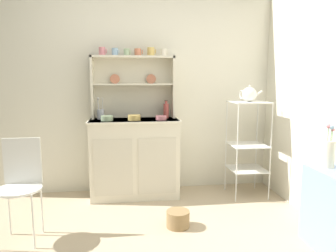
{
  "coord_description": "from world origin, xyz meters",
  "views": [
    {
      "loc": [
        -0.15,
        -2.16,
        1.34
      ],
      "look_at": [
        0.29,
        1.12,
        0.84
      ],
      "focal_mm": 33.78,
      "sensor_mm": 36.0,
      "label": 1
    }
  ],
  "objects_px": {
    "flower_vase": "(328,152)",
    "wire_chair": "(21,179)",
    "hutch_cabinet": "(135,157)",
    "cup_rose_0": "(102,51)",
    "jam_bottle": "(166,110)",
    "porcelain_teapot": "(249,94)",
    "side_shelf_blue": "(334,211)",
    "floor_basket": "(178,219)",
    "bowl_mixing_large": "(107,118)",
    "utensil_jar": "(101,114)",
    "hutch_shelf_unit": "(133,82)",
    "bakers_rack": "(248,138)"
  },
  "relations": [
    {
      "from": "flower_vase",
      "to": "wire_chair",
      "type": "bearing_deg",
      "value": 170.61
    },
    {
      "from": "hutch_cabinet",
      "to": "cup_rose_0",
      "type": "height_order",
      "value": "cup_rose_0"
    },
    {
      "from": "wire_chair",
      "to": "jam_bottle",
      "type": "bearing_deg",
      "value": 49.08
    },
    {
      "from": "flower_vase",
      "to": "porcelain_teapot",
      "type": "bearing_deg",
      "value": 100.83
    },
    {
      "from": "side_shelf_blue",
      "to": "porcelain_teapot",
      "type": "height_order",
      "value": "porcelain_teapot"
    },
    {
      "from": "floor_basket",
      "to": "porcelain_teapot",
      "type": "bearing_deg",
      "value": 37.24
    },
    {
      "from": "bowl_mixing_large",
      "to": "utensil_jar",
      "type": "height_order",
      "value": "utensil_jar"
    },
    {
      "from": "utensil_jar",
      "to": "porcelain_teapot",
      "type": "height_order",
      "value": "porcelain_teapot"
    },
    {
      "from": "cup_rose_0",
      "to": "utensil_jar",
      "type": "xyz_separation_m",
      "value": [
        -0.04,
        -0.04,
        -0.69
      ]
    },
    {
      "from": "wire_chair",
      "to": "utensil_jar",
      "type": "height_order",
      "value": "utensil_jar"
    },
    {
      "from": "wire_chair",
      "to": "bowl_mixing_large",
      "type": "distance_m",
      "value": 1.12
    },
    {
      "from": "hutch_shelf_unit",
      "to": "wire_chair",
      "type": "relative_size",
      "value": 1.11
    },
    {
      "from": "side_shelf_blue",
      "to": "floor_basket",
      "type": "xyz_separation_m",
      "value": [
        -1.14,
        0.55,
        -0.24
      ]
    },
    {
      "from": "jam_bottle",
      "to": "utensil_jar",
      "type": "xyz_separation_m",
      "value": [
        -0.75,
        -0.01,
        -0.03
      ]
    },
    {
      "from": "cup_rose_0",
      "to": "bowl_mixing_large",
      "type": "relative_size",
      "value": 0.69
    },
    {
      "from": "hutch_shelf_unit",
      "to": "side_shelf_blue",
      "type": "xyz_separation_m",
      "value": [
        1.5,
        -1.56,
        -0.98
      ]
    },
    {
      "from": "hutch_cabinet",
      "to": "porcelain_teapot",
      "type": "bearing_deg",
      "value": -6.53
    },
    {
      "from": "bakers_rack",
      "to": "cup_rose_0",
      "type": "xyz_separation_m",
      "value": [
        -1.62,
        0.27,
        0.97
      ]
    },
    {
      "from": "wire_chair",
      "to": "porcelain_teapot",
      "type": "xyz_separation_m",
      "value": [
        2.25,
        0.72,
        0.65
      ]
    },
    {
      "from": "utensil_jar",
      "to": "porcelain_teapot",
      "type": "relative_size",
      "value": 0.98
    },
    {
      "from": "side_shelf_blue",
      "to": "floor_basket",
      "type": "bearing_deg",
      "value": 154.23
    },
    {
      "from": "porcelain_teapot",
      "to": "hutch_shelf_unit",
      "type": "bearing_deg",
      "value": 166.38
    },
    {
      "from": "jam_bottle",
      "to": "porcelain_teapot",
      "type": "height_order",
      "value": "porcelain_teapot"
    },
    {
      "from": "side_shelf_blue",
      "to": "cup_rose_0",
      "type": "distance_m",
      "value": 2.72
    },
    {
      "from": "hutch_cabinet",
      "to": "bakers_rack",
      "type": "height_order",
      "value": "bakers_rack"
    },
    {
      "from": "wire_chair",
      "to": "cup_rose_0",
      "type": "relative_size",
      "value": 9.34
    },
    {
      "from": "cup_rose_0",
      "to": "bowl_mixing_large",
      "type": "bearing_deg",
      "value": -78.16
    },
    {
      "from": "bakers_rack",
      "to": "flower_vase",
      "type": "relative_size",
      "value": 3.1
    },
    {
      "from": "jam_bottle",
      "to": "cup_rose_0",
      "type": "bearing_deg",
      "value": 177.09
    },
    {
      "from": "bakers_rack",
      "to": "bowl_mixing_large",
      "type": "height_order",
      "value": "bakers_rack"
    },
    {
      "from": "hutch_cabinet",
      "to": "porcelain_teapot",
      "type": "height_order",
      "value": "porcelain_teapot"
    },
    {
      "from": "hutch_shelf_unit",
      "to": "side_shelf_blue",
      "type": "height_order",
      "value": "hutch_shelf_unit"
    },
    {
      "from": "side_shelf_blue",
      "to": "floor_basket",
      "type": "relative_size",
      "value": 3.03
    },
    {
      "from": "cup_rose_0",
      "to": "flower_vase",
      "type": "height_order",
      "value": "cup_rose_0"
    },
    {
      "from": "floor_basket",
      "to": "porcelain_teapot",
      "type": "distance_m",
      "value": 1.59
    },
    {
      "from": "bakers_rack",
      "to": "jam_bottle",
      "type": "bearing_deg",
      "value": 165.63
    },
    {
      "from": "jam_bottle",
      "to": "utensil_jar",
      "type": "relative_size",
      "value": 0.85
    },
    {
      "from": "jam_bottle",
      "to": "porcelain_teapot",
      "type": "bearing_deg",
      "value": -14.4
    },
    {
      "from": "floor_basket",
      "to": "porcelain_teapot",
      "type": "xyz_separation_m",
      "value": [
        0.92,
        0.7,
        1.09
      ]
    },
    {
      "from": "cup_rose_0",
      "to": "jam_bottle",
      "type": "xyz_separation_m",
      "value": [
        0.71,
        -0.04,
        -0.67
      ]
    },
    {
      "from": "hutch_cabinet",
      "to": "bakers_rack",
      "type": "distance_m",
      "value": 1.31
    },
    {
      "from": "side_shelf_blue",
      "to": "cup_rose_0",
      "type": "bearing_deg",
      "value": 140.37
    },
    {
      "from": "hutch_cabinet",
      "to": "flower_vase",
      "type": "distance_m",
      "value": 1.99
    },
    {
      "from": "side_shelf_blue",
      "to": "utensil_jar",
      "type": "bearing_deg",
      "value": 141.78
    },
    {
      "from": "bowl_mixing_large",
      "to": "flower_vase",
      "type": "xyz_separation_m",
      "value": [
        1.79,
        -1.2,
        -0.16
      ]
    },
    {
      "from": "wire_chair",
      "to": "jam_bottle",
      "type": "relative_size",
      "value": 4.06
    },
    {
      "from": "side_shelf_blue",
      "to": "flower_vase",
      "type": "relative_size",
      "value": 1.82
    },
    {
      "from": "cup_rose_0",
      "to": "jam_bottle",
      "type": "height_order",
      "value": "cup_rose_0"
    },
    {
      "from": "wire_chair",
      "to": "floor_basket",
      "type": "relative_size",
      "value": 4.03
    },
    {
      "from": "bowl_mixing_large",
      "to": "wire_chair",
      "type": "bearing_deg",
      "value": -130.24
    }
  ]
}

